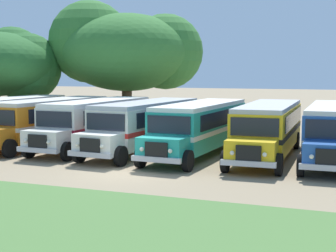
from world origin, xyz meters
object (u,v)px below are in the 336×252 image
object	(u,v)px
parked_bus_slot_1	(49,119)
parked_bus_slot_2	(96,121)
parked_bus_slot_4	(200,126)
parked_bus_slot_0	(10,117)
parked_bus_slot_6	(334,130)
parked_bus_slot_3	(146,123)
parked_bus_slot_5	(268,127)
broad_shade_tree	(127,51)

from	to	relation	value
parked_bus_slot_1	parked_bus_slot_2	bearing A→B (deg)	97.32
parked_bus_slot_2	parked_bus_slot_4	xyz separation A→B (m)	(6.65, -0.38, 0.00)
parked_bus_slot_0	parked_bus_slot_6	bearing A→B (deg)	88.70
parked_bus_slot_4	parked_bus_slot_1	bearing A→B (deg)	-88.81
parked_bus_slot_3	parked_bus_slot_5	distance (m)	6.95
parked_bus_slot_4	parked_bus_slot_5	bearing A→B (deg)	99.70
parked_bus_slot_0	broad_shade_tree	bearing A→B (deg)	159.45
parked_bus_slot_1	parked_bus_slot_3	world-z (taller)	same
parked_bus_slot_4	parked_bus_slot_5	distance (m)	3.70
parked_bus_slot_0	parked_bus_slot_4	xyz separation A→B (m)	(13.18, -0.63, 0.00)
parked_bus_slot_0	parked_bus_slot_3	distance (m)	9.91
parked_bus_slot_5	parked_bus_slot_0	bearing A→B (deg)	-92.39
parked_bus_slot_0	parked_bus_slot_3	size ratio (longest dim) A/B	0.99
parked_bus_slot_0	broad_shade_tree	size ratio (longest dim) A/B	0.91
parked_bus_slot_1	parked_bus_slot_2	world-z (taller)	same
parked_bus_slot_0	parked_bus_slot_4	distance (m)	13.19
parked_bus_slot_3	parked_bus_slot_1	bearing A→B (deg)	-86.60
parked_bus_slot_0	parked_bus_slot_2	world-z (taller)	same
parked_bus_slot_1	parked_bus_slot_5	xyz separation A→B (m)	(13.54, 0.31, 0.00)
parked_bus_slot_0	parked_bus_slot_6	world-z (taller)	same
parked_bus_slot_6	parked_bus_slot_4	bearing A→B (deg)	-85.86
parked_bus_slot_0	parked_bus_slot_5	xyz separation A→B (m)	(16.84, -0.14, 0.00)
broad_shade_tree	parked_bus_slot_5	bearing A→B (deg)	-37.98
parked_bus_slot_1	broad_shade_tree	world-z (taller)	broad_shade_tree
parked_bus_slot_3	parked_bus_slot_5	size ratio (longest dim) A/B	1.01
broad_shade_tree	parked_bus_slot_2	bearing A→B (deg)	-74.07
parked_bus_slot_3	broad_shade_tree	size ratio (longest dim) A/B	0.91
parked_bus_slot_4	parked_bus_slot_6	world-z (taller)	same
parked_bus_slot_6	broad_shade_tree	size ratio (longest dim) A/B	0.91
parked_bus_slot_1	parked_bus_slot_6	world-z (taller)	same
parked_bus_slot_6	broad_shade_tree	bearing A→B (deg)	-123.07
parked_bus_slot_1	parked_bus_slot_3	bearing A→B (deg)	93.06
parked_bus_slot_3	parked_bus_slot_6	bearing A→B (deg)	97.36
parked_bus_slot_1	parked_bus_slot_6	bearing A→B (deg)	95.47
parked_bus_slot_3	broad_shade_tree	xyz separation A→B (m)	(-6.37, 10.77, 4.61)
parked_bus_slot_0	parked_bus_slot_1	world-z (taller)	same
parked_bus_slot_6	broad_shade_tree	xyz separation A→B (m)	(-16.64, 10.17, 4.61)
parked_bus_slot_1	parked_bus_slot_5	size ratio (longest dim) A/B	1.00
parked_bus_slot_1	broad_shade_tree	xyz separation A→B (m)	(0.22, 10.71, 4.61)
parked_bus_slot_1	parked_bus_slot_5	world-z (taller)	same
parked_bus_slot_1	parked_bus_slot_4	world-z (taller)	same
parked_bus_slot_5	parked_bus_slot_1	bearing A→B (deg)	-90.57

